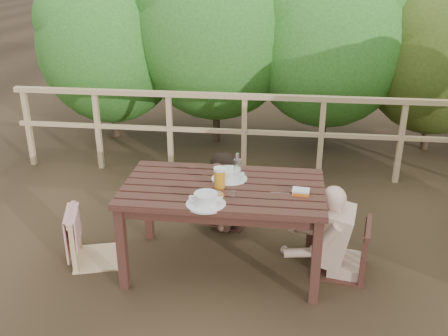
# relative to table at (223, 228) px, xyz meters

# --- Properties ---
(ground) EXTENTS (60.00, 60.00, 0.00)m
(ground) POSITION_rel_table_xyz_m (0.00, 0.00, -0.38)
(ground) COLOR #44321E
(ground) RESTS_ON ground
(table) EXTENTS (1.62, 0.91, 0.75)m
(table) POSITION_rel_table_xyz_m (0.00, 0.00, 0.00)
(table) COLOR #3C1F18
(table) RESTS_ON ground
(chair_left) EXTENTS (0.56, 0.56, 0.90)m
(chair_left) POSITION_rel_table_xyz_m (-1.11, -0.01, 0.07)
(chair_left) COLOR tan
(chair_left) RESTS_ON ground
(chair_far) EXTENTS (0.54, 0.54, 0.85)m
(chair_far) POSITION_rel_table_xyz_m (-0.05, 0.84, 0.05)
(chair_far) COLOR #3C1F18
(chair_far) RESTS_ON ground
(chair_right) EXTENTS (0.51, 0.51, 0.88)m
(chair_right) POSITION_rel_table_xyz_m (1.00, 0.07, 0.06)
(chair_right) COLOR #3C1F18
(chair_right) RESTS_ON ground
(woman) EXTENTS (0.63, 0.70, 1.17)m
(woman) POSITION_rel_table_xyz_m (-0.05, 0.86, 0.21)
(woman) COLOR black
(woman) RESTS_ON ground
(diner_right) EXTENTS (0.70, 0.61, 1.26)m
(diner_right) POSITION_rel_table_xyz_m (1.03, 0.07, 0.25)
(diner_right) COLOR #CDA58B
(diner_right) RESTS_ON ground
(railing) EXTENTS (5.60, 0.10, 1.01)m
(railing) POSITION_rel_table_xyz_m (0.00, 2.00, 0.13)
(railing) COLOR tan
(railing) RESTS_ON ground
(hedge_row) EXTENTS (6.60, 1.60, 3.80)m
(hedge_row) POSITION_rel_table_xyz_m (0.40, 3.20, 1.52)
(hedge_row) COLOR #347426
(hedge_row) RESTS_ON ground
(soup_near) EXTENTS (0.30, 0.30, 0.10)m
(soup_near) POSITION_rel_table_xyz_m (-0.09, -0.33, 0.43)
(soup_near) COLOR white
(soup_near) RESTS_ON table
(soup_far) EXTENTS (0.30, 0.30, 0.10)m
(soup_far) POSITION_rel_table_xyz_m (0.03, 0.15, 0.43)
(soup_far) COLOR silver
(soup_far) RESTS_ON table
(bread_roll) EXTENTS (0.13, 0.10, 0.07)m
(bread_roll) POSITION_rel_table_xyz_m (-0.03, -0.23, 0.41)
(bread_roll) COLOR #9D6626
(bread_roll) RESTS_ON table
(beer_glass) EXTENTS (0.09, 0.09, 0.18)m
(beer_glass) POSITION_rel_table_xyz_m (-0.03, -0.03, 0.47)
(beer_glass) COLOR orange
(beer_glass) RESTS_ON table
(bottle) EXTENTS (0.06, 0.06, 0.27)m
(bottle) POSITION_rel_table_xyz_m (0.10, 0.09, 0.51)
(bottle) COLOR silver
(bottle) RESTS_ON table
(tumbler) EXTENTS (0.06, 0.06, 0.07)m
(tumbler) POSITION_rel_table_xyz_m (0.10, -0.22, 0.41)
(tumbler) COLOR white
(tumbler) RESTS_ON table
(butter_tub) EXTENTS (0.14, 0.11, 0.06)m
(butter_tub) POSITION_rel_table_xyz_m (0.62, -0.08, 0.40)
(butter_tub) COLOR silver
(butter_tub) RESTS_ON table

